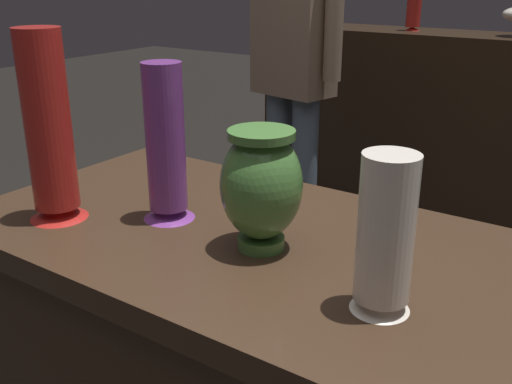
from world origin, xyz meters
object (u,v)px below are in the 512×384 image
object	(u,v)px
shelf_vase_left	(414,7)
vase_tall_behind	(385,236)
vase_right_accent	(49,131)
visitor_near_left	(294,55)
vase_centerpiece	(261,185)
shelf_vase_far_left	(326,12)
vase_left_accent	(166,147)

from	to	relation	value
shelf_vase_left	vase_tall_behind	bearing A→B (deg)	-70.06
vase_right_accent	visitor_near_left	size ratio (longest dim) A/B	0.24
vase_centerpiece	visitor_near_left	xyz separation A→B (m)	(-0.69, 1.25, 0.04)
vase_tall_behind	visitor_near_left	xyz separation A→B (m)	(-0.96, 1.32, 0.04)
vase_centerpiece	shelf_vase_far_left	xyz separation A→B (m)	(-1.09, 2.26, 0.14)
vase_left_accent	shelf_vase_left	xyz separation A→B (m)	(-0.33, 2.23, 0.16)
vase_centerpiece	vase_tall_behind	world-z (taller)	vase_tall_behind
vase_left_accent	shelf_vase_far_left	distance (m)	2.41
shelf_vase_far_left	visitor_near_left	size ratio (longest dim) A/B	0.07
vase_centerpiece	vase_left_accent	xyz separation A→B (m)	(-0.24, 0.01, 0.03)
vase_right_accent	shelf_vase_far_left	bearing A→B (deg)	105.46
vase_right_accent	vase_centerpiece	bearing A→B (deg)	15.63
vase_tall_behind	vase_right_accent	xyz separation A→B (m)	(-0.70, -0.05, 0.06)
vase_tall_behind	vase_right_accent	bearing A→B (deg)	-176.23
vase_tall_behind	shelf_vase_left	xyz separation A→B (m)	(-0.84, 2.31, 0.19)
vase_left_accent	vase_right_accent	size ratio (longest dim) A/B	0.83
vase_centerpiece	shelf_vase_left	distance (m)	2.31
shelf_vase_far_left	visitor_near_left	xyz separation A→B (m)	(0.40, -1.01, -0.10)
vase_left_accent	visitor_near_left	world-z (taller)	visitor_near_left
vase_right_accent	shelf_vase_left	bearing A→B (deg)	93.37
vase_tall_behind	vase_left_accent	bearing A→B (deg)	170.66
vase_left_accent	vase_tall_behind	bearing A→B (deg)	-9.34
visitor_near_left	shelf_vase_left	bearing A→B (deg)	-85.04
vase_centerpiece	shelf_vase_left	world-z (taller)	shelf_vase_left
shelf_vase_far_left	shelf_vase_left	size ratio (longest dim) A/B	0.48
vase_left_accent	shelf_vase_left	size ratio (longest dim) A/B	1.35
vase_left_accent	vase_centerpiece	bearing A→B (deg)	-2.23
vase_tall_behind	vase_left_accent	distance (m)	0.52
vase_centerpiece	shelf_vase_far_left	distance (m)	2.51
vase_centerpiece	vase_tall_behind	size ratio (longest dim) A/B	0.91
vase_centerpiece	vase_tall_behind	bearing A→B (deg)	-15.40
vase_left_accent	visitor_near_left	size ratio (longest dim) A/B	0.20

